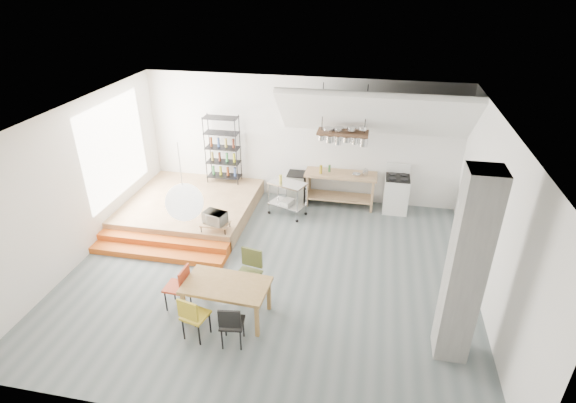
% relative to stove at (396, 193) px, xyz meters
% --- Properties ---
extents(floor, '(8.00, 8.00, 0.00)m').
position_rel_stove_xyz_m(floor, '(-2.50, -3.16, -0.48)').
color(floor, '#566364').
rests_on(floor, ground).
extents(wall_back, '(8.00, 0.04, 3.20)m').
position_rel_stove_xyz_m(wall_back, '(-2.50, 0.34, 1.12)').
color(wall_back, silver).
rests_on(wall_back, ground).
extents(wall_left, '(0.04, 7.00, 3.20)m').
position_rel_stove_xyz_m(wall_left, '(-6.50, -3.16, 1.12)').
color(wall_left, silver).
rests_on(wall_left, ground).
extents(wall_right, '(0.04, 7.00, 3.20)m').
position_rel_stove_xyz_m(wall_right, '(1.50, -3.16, 1.12)').
color(wall_right, silver).
rests_on(wall_right, ground).
extents(ceiling, '(8.00, 7.00, 0.02)m').
position_rel_stove_xyz_m(ceiling, '(-2.50, -3.16, 2.72)').
color(ceiling, white).
rests_on(ceiling, wall_back).
extents(slope_ceiling, '(4.40, 1.44, 1.32)m').
position_rel_stove_xyz_m(slope_ceiling, '(-0.70, -0.26, 2.07)').
color(slope_ceiling, white).
rests_on(slope_ceiling, wall_back).
extents(window_pane, '(0.02, 2.50, 2.20)m').
position_rel_stove_xyz_m(window_pane, '(-6.48, -1.66, 1.32)').
color(window_pane, white).
rests_on(window_pane, wall_left).
extents(platform, '(3.00, 3.00, 0.40)m').
position_rel_stove_xyz_m(platform, '(-5.00, -1.16, -0.28)').
color(platform, '#906D48').
rests_on(platform, ground).
extents(step_lower, '(3.00, 0.35, 0.13)m').
position_rel_stove_xyz_m(step_lower, '(-5.00, -3.11, -0.41)').
color(step_lower, '#CC5818').
rests_on(step_lower, ground).
extents(step_upper, '(3.00, 0.35, 0.27)m').
position_rel_stove_xyz_m(step_upper, '(-5.00, -2.76, -0.35)').
color(step_upper, '#CC5818').
rests_on(step_upper, ground).
extents(concrete_column, '(0.50, 0.50, 3.20)m').
position_rel_stove_xyz_m(concrete_column, '(0.80, -4.66, 1.12)').
color(concrete_column, gray).
rests_on(concrete_column, ground).
extents(kitchen_counter, '(1.80, 0.60, 0.91)m').
position_rel_stove_xyz_m(kitchen_counter, '(-1.40, -0.01, 0.15)').
color(kitchen_counter, '#906D48').
rests_on(kitchen_counter, ground).
extents(stove, '(0.60, 0.60, 1.18)m').
position_rel_stove_xyz_m(stove, '(0.00, 0.00, 0.00)').
color(stove, white).
rests_on(stove, ground).
extents(pot_rack, '(1.20, 0.50, 1.43)m').
position_rel_stove_xyz_m(pot_rack, '(-1.37, -0.23, 1.50)').
color(pot_rack, '#42271A').
rests_on(pot_rack, ceiling).
extents(wire_shelving, '(0.88, 0.38, 1.80)m').
position_rel_stove_xyz_m(wire_shelving, '(-4.50, 0.04, 0.85)').
color(wire_shelving, black).
rests_on(wire_shelving, platform).
extents(microwave_shelf, '(0.60, 0.40, 0.16)m').
position_rel_stove_xyz_m(microwave_shelf, '(-3.90, -2.41, 0.07)').
color(microwave_shelf, '#906D48').
rests_on(microwave_shelf, platform).
extents(paper_lantern, '(0.60, 0.60, 0.60)m').
position_rel_stove_xyz_m(paper_lantern, '(-3.54, -4.52, 1.72)').
color(paper_lantern, white).
rests_on(paper_lantern, ceiling).
extents(dining_table, '(1.50, 0.90, 0.69)m').
position_rel_stove_xyz_m(dining_table, '(-2.94, -4.55, 0.14)').
color(dining_table, olive).
rests_on(dining_table, ground).
extents(chair_mustard, '(0.47, 0.47, 0.86)m').
position_rel_stove_xyz_m(chair_mustard, '(-3.31, -5.20, 0.03)').
color(chair_mustard, gold).
rests_on(chair_mustard, ground).
extents(chair_black, '(0.42, 0.42, 0.82)m').
position_rel_stove_xyz_m(chair_black, '(-2.65, -5.23, 0.01)').
color(chair_black, black).
rests_on(chair_black, ground).
extents(chair_olive, '(0.51, 0.51, 0.94)m').
position_rel_stove_xyz_m(chair_olive, '(-2.71, -3.90, 0.08)').
color(chair_olive, '#545D2C').
rests_on(chair_olive, ground).
extents(chair_red, '(0.42, 0.42, 0.87)m').
position_rel_stove_xyz_m(chair_red, '(-3.83, -4.50, 0.04)').
color(chair_red, '#B03619').
rests_on(chair_red, ground).
extents(rolling_cart, '(1.00, 0.77, 0.88)m').
position_rel_stove_xyz_m(rolling_cart, '(-2.63, -0.74, 0.09)').
color(rolling_cart, silver).
rests_on(rolling_cart, ground).
extents(mini_fridge, '(0.47, 0.47, 0.79)m').
position_rel_stove_xyz_m(mini_fridge, '(-2.53, 0.04, -0.08)').
color(mini_fridge, black).
rests_on(mini_fridge, ground).
extents(microwave, '(0.56, 0.45, 0.27)m').
position_rel_stove_xyz_m(microwave, '(-3.90, -2.41, 0.22)').
color(microwave, beige).
rests_on(microwave, microwave_shelf).
extents(bowl, '(0.24, 0.24, 0.05)m').
position_rel_stove_xyz_m(bowl, '(-1.02, -0.06, 0.45)').
color(bowl, silver).
rests_on(bowl, kitchen_counter).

